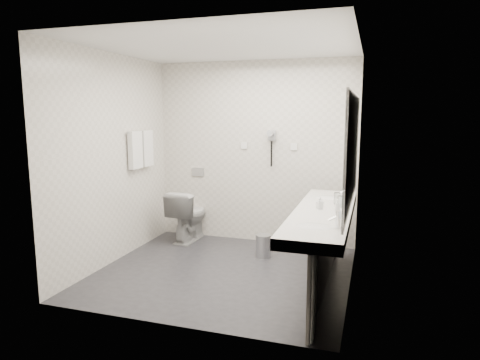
% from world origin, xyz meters
% --- Properties ---
extents(floor, '(2.80, 2.80, 0.00)m').
position_xyz_m(floor, '(0.00, 0.00, 0.00)').
color(floor, '#27262C').
rests_on(floor, ground).
extents(ceiling, '(2.80, 2.80, 0.00)m').
position_xyz_m(ceiling, '(0.00, 0.00, 2.50)').
color(ceiling, silver).
rests_on(ceiling, wall_back).
extents(wall_back, '(2.80, 0.00, 2.80)m').
position_xyz_m(wall_back, '(0.00, 1.30, 1.25)').
color(wall_back, silver).
rests_on(wall_back, floor).
extents(wall_front, '(2.80, 0.00, 2.80)m').
position_xyz_m(wall_front, '(0.00, -1.30, 1.25)').
color(wall_front, silver).
rests_on(wall_front, floor).
extents(wall_left, '(0.00, 2.60, 2.60)m').
position_xyz_m(wall_left, '(-1.40, 0.00, 1.25)').
color(wall_left, silver).
rests_on(wall_left, floor).
extents(wall_right, '(0.00, 2.60, 2.60)m').
position_xyz_m(wall_right, '(1.40, 0.00, 1.25)').
color(wall_right, silver).
rests_on(wall_right, floor).
extents(vanity_counter, '(0.55, 2.20, 0.10)m').
position_xyz_m(vanity_counter, '(1.12, -0.20, 0.80)').
color(vanity_counter, silver).
rests_on(vanity_counter, floor).
extents(vanity_panel, '(0.03, 2.15, 0.75)m').
position_xyz_m(vanity_panel, '(1.15, -0.20, 0.38)').
color(vanity_panel, gray).
rests_on(vanity_panel, floor).
extents(vanity_post_near, '(0.06, 0.06, 0.75)m').
position_xyz_m(vanity_post_near, '(1.18, -1.24, 0.38)').
color(vanity_post_near, silver).
rests_on(vanity_post_near, floor).
extents(vanity_post_far, '(0.06, 0.06, 0.75)m').
position_xyz_m(vanity_post_far, '(1.18, 0.84, 0.38)').
color(vanity_post_far, silver).
rests_on(vanity_post_far, floor).
extents(mirror, '(0.02, 2.20, 1.05)m').
position_xyz_m(mirror, '(1.39, -0.20, 1.45)').
color(mirror, '#B2BCC6').
rests_on(mirror, wall_right).
extents(basin_near, '(0.40, 0.31, 0.05)m').
position_xyz_m(basin_near, '(1.12, -0.85, 0.83)').
color(basin_near, white).
rests_on(basin_near, vanity_counter).
extents(basin_far, '(0.40, 0.31, 0.05)m').
position_xyz_m(basin_far, '(1.12, 0.45, 0.83)').
color(basin_far, white).
rests_on(basin_far, vanity_counter).
extents(faucet_near, '(0.04, 0.04, 0.15)m').
position_xyz_m(faucet_near, '(1.32, -0.85, 0.92)').
color(faucet_near, silver).
rests_on(faucet_near, vanity_counter).
extents(faucet_far, '(0.04, 0.04, 0.15)m').
position_xyz_m(faucet_far, '(1.32, 0.45, 0.92)').
color(faucet_far, silver).
rests_on(faucet_far, vanity_counter).
extents(soap_bottle_a, '(0.07, 0.07, 0.11)m').
position_xyz_m(soap_bottle_a, '(1.08, -0.17, 0.90)').
color(soap_bottle_a, white).
rests_on(soap_bottle_a, vanity_counter).
extents(soap_bottle_b, '(0.10, 0.10, 0.09)m').
position_xyz_m(soap_bottle_b, '(1.08, -0.03, 0.89)').
color(soap_bottle_b, white).
rests_on(soap_bottle_b, vanity_counter).
extents(soap_bottle_c, '(0.05, 0.05, 0.13)m').
position_xyz_m(soap_bottle_c, '(1.27, -0.29, 0.92)').
color(soap_bottle_c, white).
rests_on(soap_bottle_c, vanity_counter).
extents(glass_left, '(0.07, 0.07, 0.11)m').
position_xyz_m(glass_left, '(1.28, -0.01, 0.91)').
color(glass_left, silver).
rests_on(glass_left, vanity_counter).
extents(glass_right, '(0.07, 0.07, 0.12)m').
position_xyz_m(glass_right, '(1.23, 0.12, 0.91)').
color(glass_right, silver).
rests_on(glass_right, vanity_counter).
extents(toilet, '(0.44, 0.73, 0.72)m').
position_xyz_m(toilet, '(-0.89, 1.02, 0.36)').
color(toilet, white).
rests_on(toilet, floor).
extents(flush_plate, '(0.18, 0.02, 0.12)m').
position_xyz_m(flush_plate, '(-0.85, 1.29, 0.95)').
color(flush_plate, '#B2B5BA').
rests_on(flush_plate, wall_back).
extents(pedal_bin, '(0.25, 0.25, 0.27)m').
position_xyz_m(pedal_bin, '(0.31, 0.63, 0.14)').
color(pedal_bin, '#B2B5BA').
rests_on(pedal_bin, floor).
extents(bin_lid, '(0.20, 0.20, 0.02)m').
position_xyz_m(bin_lid, '(0.31, 0.63, 0.28)').
color(bin_lid, '#B2B5BA').
rests_on(bin_lid, pedal_bin).
extents(towel_rail, '(0.02, 0.62, 0.02)m').
position_xyz_m(towel_rail, '(-1.35, 0.55, 1.55)').
color(towel_rail, silver).
rests_on(towel_rail, wall_left).
extents(towel_near, '(0.07, 0.24, 0.48)m').
position_xyz_m(towel_near, '(-1.34, 0.41, 1.33)').
color(towel_near, white).
rests_on(towel_near, towel_rail).
extents(towel_far, '(0.07, 0.24, 0.48)m').
position_xyz_m(towel_far, '(-1.34, 0.69, 1.33)').
color(towel_far, white).
rests_on(towel_far, towel_rail).
extents(dryer_cradle, '(0.10, 0.04, 0.14)m').
position_xyz_m(dryer_cradle, '(0.25, 1.27, 1.50)').
color(dryer_cradle, '#97989C').
rests_on(dryer_cradle, wall_back).
extents(dryer_barrel, '(0.08, 0.14, 0.08)m').
position_xyz_m(dryer_barrel, '(0.25, 1.20, 1.53)').
color(dryer_barrel, '#97989C').
rests_on(dryer_barrel, dryer_cradle).
extents(dryer_cord, '(0.02, 0.02, 0.35)m').
position_xyz_m(dryer_cord, '(0.25, 1.26, 1.25)').
color(dryer_cord, black).
rests_on(dryer_cord, dryer_cradle).
extents(switch_plate_a, '(0.09, 0.02, 0.09)m').
position_xyz_m(switch_plate_a, '(-0.15, 1.29, 1.35)').
color(switch_plate_a, white).
rests_on(switch_plate_a, wall_back).
extents(switch_plate_b, '(0.09, 0.02, 0.09)m').
position_xyz_m(switch_plate_b, '(0.55, 1.29, 1.35)').
color(switch_plate_b, white).
rests_on(switch_plate_b, wall_back).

